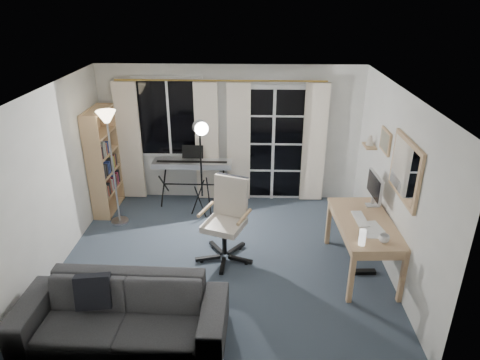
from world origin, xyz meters
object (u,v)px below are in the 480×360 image
sofa (120,305)px  desk (365,227)px  mug (384,238)px  torchiere_lamp (109,135)px  keyboard_piano (192,165)px  bookshelf (102,164)px  studio_light (201,140)px  office_chair (228,212)px  monitor (375,187)px

sofa → desk: bearing=26.4°
desk → mug: (0.10, -0.50, 0.15)m
torchiere_lamp → keyboard_piano: torchiere_lamp is taller
mug → sofa: 3.11m
bookshelf → torchiere_lamp: size_ratio=0.95×
bookshelf → keyboard_piano: 1.51m
torchiere_lamp → desk: torchiere_lamp is taller
sofa → torchiere_lamp: bearing=108.6°
keyboard_piano → desk: size_ratio=0.95×
keyboard_piano → desk: bearing=-36.7°
studio_light → office_chair: (0.48, -1.05, -0.69)m
torchiere_lamp → mug: bearing=-24.1°
keyboard_piano → office_chair: office_chair is taller
studio_light → sofa: bearing=-124.7°
office_chair → monitor: 2.04m
keyboard_piano → studio_light: (0.23, -0.54, 0.64)m
studio_light → sofa: size_ratio=0.76×
torchiere_lamp → monitor: (3.86, -0.73, -0.47)m
studio_light → monitor: 2.67m
studio_light → desk: (2.29, -1.36, -0.73)m
keyboard_piano → monitor: bearing=-27.8°
torchiere_lamp → desk: bearing=-17.9°
torchiere_lamp → studio_light: 1.39m
torchiere_lamp → studio_light: size_ratio=1.09×
sofa → office_chair: bearing=58.7°
keyboard_piano → monitor: monitor is taller
bookshelf → office_chair: 2.55m
desk → torchiere_lamp: bearing=159.3°
bookshelf → torchiere_lamp: torchiere_lamp is taller
studio_light → monitor: (2.49, -0.91, -0.35)m
torchiere_lamp → keyboard_piano: size_ratio=1.38×
bookshelf → mug: bookshelf is taller
office_chair → desk: size_ratio=0.82×
studio_light → torchiere_lamp: bearing=164.8°
studio_light → office_chair: 1.35m
torchiere_lamp → sofa: bearing=-72.7°
bookshelf → monitor: 4.36m
office_chair → desk: 1.84m
desk → office_chair: bearing=167.4°
keyboard_piano → monitor: (2.72, -1.45, 0.29)m
bookshelf → sofa: bookshelf is taller
studio_light → office_chair: studio_light is taller
desk → monitor: 0.62m
keyboard_piano → bookshelf: bearing=-169.0°
keyboard_piano → office_chair: bearing=-65.6°
keyboard_piano → mug: keyboard_piano is taller
office_chair → mug: office_chair is taller
torchiere_lamp → desk: 3.94m
bookshelf → monitor: bearing=-14.7°
desk → bookshelf: bearing=155.1°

